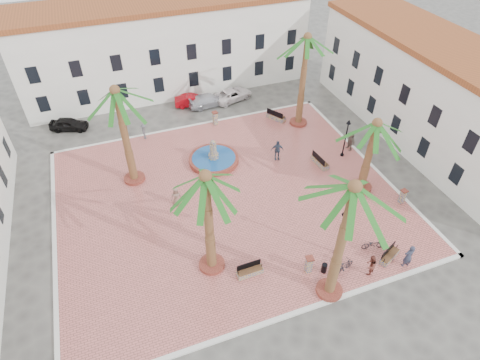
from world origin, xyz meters
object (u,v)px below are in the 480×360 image
(palm_s, at_px, (352,201))
(pedestrian_east, at_px, (350,140))
(bicycle_a, at_px, (373,244))
(palm_ne, at_px, (306,47))
(lamppost_e, at_px, (347,132))
(car_red, at_px, (192,100))
(car_black, at_px, (69,124))
(bench_se, at_px, (389,256))
(palm_nw, at_px, (117,102))
(pedestrian_north, at_px, (144,131))
(bollard_e, at_px, (403,196))
(bollard_se, at_px, (309,264))
(cyclist_a, at_px, (408,256))
(palm_e, at_px, (375,133))
(palm_sw, at_px, (206,189))
(bench_s, at_px, (250,271))
(lamppost_s, at_px, (343,225))
(litter_bin, at_px, (324,268))
(pedestrian_fountain_a, at_px, (176,196))
(cyclist_b, at_px, (371,265))
(fountain, at_px, (214,159))
(bench_ne, at_px, (276,117))
(bollard_n, at_px, (215,118))
(bench_e, at_px, (320,162))
(car_white, at_px, (233,95))
(bicycle_b, at_px, (344,266))
(pedestrian_fountain_b, at_px, (277,150))

(palm_s, relative_size, pedestrian_east, 4.80)
(bicycle_a, bearing_deg, palm_ne, 3.72)
(palm_s, height_order, lamppost_e, palm_s)
(car_red, bearing_deg, palm_ne, -118.89)
(car_black, bearing_deg, bench_se, -121.40)
(palm_nw, height_order, pedestrian_north, palm_nw)
(palm_ne, distance_m, bollard_e, 14.98)
(bench_se, relative_size, bicycle_a, 1.12)
(bollard_se, bearing_deg, cyclist_a, -16.37)
(palm_s, height_order, palm_e, palm_s)
(palm_sw, relative_size, bench_s, 4.64)
(palm_sw, height_order, lamppost_s, palm_sw)
(litter_bin, xyz_separation_m, pedestrian_east, (8.88, 11.18, 0.60))
(pedestrian_east, distance_m, car_black, 26.77)
(pedestrian_fountain_a, bearing_deg, palm_e, -9.26)
(palm_sw, distance_m, cyclist_b, 11.91)
(fountain, distance_m, lamppost_s, 13.72)
(fountain, bearing_deg, pedestrian_fountain_a, -135.86)
(palm_ne, bearing_deg, bench_s, -126.25)
(fountain, bearing_deg, litter_bin, -76.79)
(palm_s, height_order, bicycle_a, palm_s)
(fountain, relative_size, bicycle_a, 2.65)
(palm_s, xyz_separation_m, lamppost_e, (8.23, 11.98, -5.33))
(bench_ne, xyz_separation_m, bollard_n, (-5.98, 1.25, 0.42))
(bicycle_a, height_order, pedestrian_east, pedestrian_east)
(car_black, bearing_deg, bench_s, -135.43)
(bench_e, bearing_deg, bench_s, 125.83)
(fountain, bearing_deg, pedestrian_east, -11.73)
(palm_nw, bearing_deg, lamppost_s, -47.06)
(bicycle_a, xyz_separation_m, car_white, (-2.08, 23.03, 0.04))
(palm_e, xyz_separation_m, lamppost_e, (0.90, 4.30, -2.81))
(bicycle_a, distance_m, pedestrian_east, 11.64)
(bench_se, relative_size, car_black, 0.51)
(palm_ne, height_order, bench_se, palm_ne)
(bicycle_a, height_order, bicycle_b, bicycle_b)
(bollard_n, height_order, pedestrian_fountain_b, pedestrian_fountain_b)
(palm_nw, bearing_deg, bollard_se, -55.36)
(palm_sw, relative_size, pedestrian_fountain_a, 4.96)
(palm_s, height_order, bollard_e, palm_s)
(litter_bin, xyz_separation_m, car_black, (-14.82, 23.61, 0.11))
(palm_nw, distance_m, car_black, 12.96)
(palm_sw, distance_m, bicycle_b, 10.72)
(bollard_e, bearing_deg, cyclist_a, -124.88)
(pedestrian_fountain_b, bearing_deg, car_white, 107.25)
(bench_e, distance_m, bollard_e, 7.35)
(bollard_e, distance_m, cyclist_a, 6.26)
(fountain, distance_m, litter_bin, 14.06)
(bicycle_a, xyz_separation_m, bicycle_b, (-2.93, -1.00, 0.08))
(bench_s, height_order, bench_e, bench_e)
(lamppost_s, relative_size, litter_bin, 5.73)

